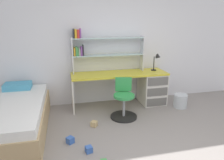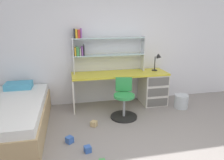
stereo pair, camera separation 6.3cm
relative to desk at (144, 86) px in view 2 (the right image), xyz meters
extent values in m
cube|color=silver|center=(-0.60, 0.35, 0.98)|extent=(6.19, 0.06, 2.79)
cube|color=gold|center=(-0.55, 0.00, 0.30)|extent=(2.05, 0.60, 0.04)
cube|color=silver|center=(0.22, 0.00, -0.07)|extent=(0.51, 0.57, 0.70)
cube|color=silver|center=(-1.56, 0.00, -0.07)|extent=(0.03, 0.54, 0.70)
cube|color=#64625E|center=(0.22, -0.29, -0.30)|extent=(0.46, 0.01, 0.18)
cube|color=#64625E|center=(0.22, -0.29, -0.07)|extent=(0.46, 0.01, 0.18)
cube|color=#64625E|center=(0.22, -0.29, 0.17)|extent=(0.46, 0.01, 0.18)
cube|color=silver|center=(-1.52, 0.18, 0.70)|extent=(0.02, 0.22, 0.76)
cube|color=silver|center=(0.01, 0.18, 0.70)|extent=(0.02, 0.22, 0.76)
cube|color=silver|center=(-0.75, 0.18, 0.69)|extent=(1.51, 0.22, 0.02)
cube|color=silver|center=(-0.75, 0.18, 1.05)|extent=(1.51, 0.22, 0.02)
cube|color=gold|center=(-1.47, 0.18, 0.79)|extent=(0.03, 0.14, 0.17)
cube|color=#4CA559|center=(-1.44, 0.18, 0.80)|extent=(0.02, 0.17, 0.19)
cube|color=#4CA559|center=(-1.41, 0.18, 0.79)|extent=(0.03, 0.16, 0.17)
cube|color=beige|center=(-1.37, 0.18, 0.78)|extent=(0.02, 0.17, 0.15)
cube|color=purple|center=(-1.33, 0.18, 0.79)|extent=(0.03, 0.19, 0.18)
cube|color=#26262D|center=(-1.29, 0.18, 0.81)|extent=(0.02, 0.14, 0.22)
cube|color=#26262D|center=(-1.47, 0.18, 1.15)|extent=(0.02, 0.18, 0.19)
cube|color=gold|center=(-1.43, 0.18, 1.15)|extent=(0.04, 0.19, 0.18)
cube|color=red|center=(-1.38, 0.18, 1.14)|extent=(0.04, 0.18, 0.17)
cube|color=purple|center=(-1.34, 0.18, 1.16)|extent=(0.03, 0.14, 0.19)
cylinder|color=black|center=(0.26, 0.06, 0.33)|extent=(0.12, 0.12, 0.02)
cylinder|color=black|center=(0.26, 0.06, 0.49)|extent=(0.02, 0.02, 0.30)
cone|color=black|center=(0.34, 0.01, 0.64)|extent=(0.12, 0.11, 0.13)
cylinder|color=black|center=(-0.62, -0.59, -0.41)|extent=(0.52, 0.52, 0.03)
cylinder|color=#A5A8AD|center=(-0.62, -0.59, -0.21)|extent=(0.05, 0.05, 0.42)
cylinder|color=green|center=(-0.62, -0.59, 0.03)|extent=(0.40, 0.40, 0.05)
cube|color=green|center=(-0.58, -0.41, 0.20)|extent=(0.32, 0.10, 0.28)
cube|color=tan|center=(-2.61, -0.71, -0.23)|extent=(1.11, 2.03, 0.39)
cube|color=white|center=(-2.61, -0.71, 0.04)|extent=(1.05, 1.97, 0.14)
cube|color=#4CA5CC|center=(-2.61, 0.05, 0.17)|extent=(0.50, 0.32, 0.12)
cylinder|color=silver|center=(0.72, -0.40, -0.28)|extent=(0.29, 0.29, 0.29)
cube|color=#3860B7|center=(-1.67, -1.25, -0.37)|extent=(0.14, 0.14, 0.10)
cube|color=tan|center=(-1.24, -0.82, -0.37)|extent=(0.14, 0.14, 0.10)
cube|color=#3860B7|center=(-1.42, -1.55, -0.37)|extent=(0.11, 0.11, 0.09)
camera|label=1|loc=(-1.67, -4.11, 1.41)|focal=32.94mm
camera|label=2|loc=(-1.61, -4.12, 1.41)|focal=32.94mm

